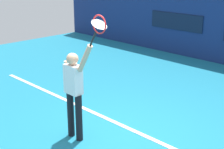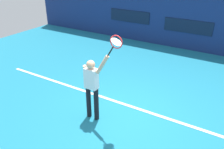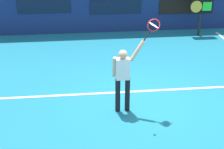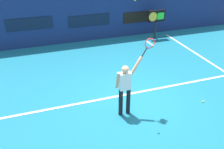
{
  "view_description": "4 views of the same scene",
  "coord_description": "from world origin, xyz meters",
  "px_view_note": "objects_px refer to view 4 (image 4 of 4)",
  "views": [
    {
      "loc": [
        3.96,
        -4.09,
        3.19
      ],
      "look_at": [
        -0.41,
        0.23,
        1.15
      ],
      "focal_mm": 53.25,
      "sensor_mm": 36.0,
      "label": 1
    },
    {
      "loc": [
        2.61,
        -4.84,
        3.95
      ],
      "look_at": [
        -0.47,
        0.2,
        1.02
      ],
      "focal_mm": 38.09,
      "sensor_mm": 36.0,
      "label": 2
    },
    {
      "loc": [
        -1.74,
        -8.24,
        4.65
      ],
      "look_at": [
        -0.88,
        -0.53,
        1.04
      ],
      "focal_mm": 54.95,
      "sensor_mm": 36.0,
      "label": 3
    },
    {
      "loc": [
        -3.06,
        -6.51,
        4.91
      ],
      "look_at": [
        -0.76,
        0.19,
        1.05
      ],
      "focal_mm": 40.31,
      "sensor_mm": 36.0,
      "label": 4
    }
  ],
  "objects_px": {
    "tennis_player": "(125,86)",
    "tennis_ball": "(135,0)",
    "tennis_racket": "(149,44)",
    "scoreboard_clock": "(156,17)",
    "spare_ball": "(203,102)"
  },
  "relations": [
    {
      "from": "tennis_racket",
      "to": "tennis_ball",
      "type": "bearing_deg",
      "value": -177.75
    },
    {
      "from": "scoreboard_clock",
      "to": "spare_ball",
      "type": "height_order",
      "value": "scoreboard_clock"
    },
    {
      "from": "tennis_ball",
      "to": "scoreboard_clock",
      "type": "height_order",
      "value": "tennis_ball"
    },
    {
      "from": "tennis_player",
      "to": "scoreboard_clock",
      "type": "distance_m",
      "value": 7.07
    },
    {
      "from": "tennis_racket",
      "to": "tennis_ball",
      "type": "xyz_separation_m",
      "value": [
        -0.5,
        -0.02,
        1.28
      ]
    },
    {
      "from": "tennis_racket",
      "to": "spare_ball",
      "type": "xyz_separation_m",
      "value": [
        2.06,
        -0.29,
        -2.23
      ]
    },
    {
      "from": "tennis_player",
      "to": "tennis_ball",
      "type": "height_order",
      "value": "tennis_ball"
    },
    {
      "from": "tennis_racket",
      "to": "scoreboard_clock",
      "type": "xyz_separation_m",
      "value": [
        3.36,
        5.79,
        -1.06
      ]
    },
    {
      "from": "tennis_player",
      "to": "spare_ball",
      "type": "bearing_deg",
      "value": -6.11
    },
    {
      "from": "tennis_player",
      "to": "tennis_racket",
      "type": "distance_m",
      "value": 1.43
    },
    {
      "from": "tennis_player",
      "to": "tennis_ball",
      "type": "distance_m",
      "value": 2.54
    },
    {
      "from": "tennis_player",
      "to": "scoreboard_clock",
      "type": "xyz_separation_m",
      "value": [
        4.06,
        5.78,
        0.19
      ]
    },
    {
      "from": "tennis_racket",
      "to": "scoreboard_clock",
      "type": "relative_size",
      "value": 0.39
    },
    {
      "from": "tennis_player",
      "to": "tennis_ball",
      "type": "relative_size",
      "value": 28.4
    },
    {
      "from": "tennis_ball",
      "to": "scoreboard_clock",
      "type": "xyz_separation_m",
      "value": [
        3.87,
        5.8,
        -2.34
      ]
    }
  ]
}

